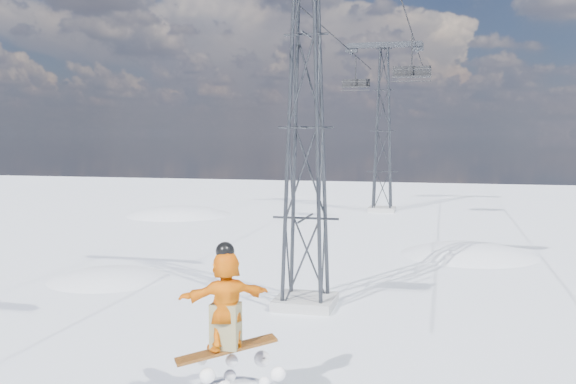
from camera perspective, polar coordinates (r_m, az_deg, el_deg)
name	(u,v)px	position (r m, az deg, el deg)	size (l,w,h in m)	color
lift_tower_near	(306,129)	(19.36, 1.59, 5.66)	(5.20, 1.80, 11.43)	#999999
lift_tower_far	(383,131)	(44.12, 8.44, 5.35)	(5.20, 1.80, 11.43)	#999999
haul_cables	(358,15)	(31.20, 6.21, 15.40)	(4.46, 51.00, 0.06)	black
lift_chair_mid	(412,73)	(37.15, 10.94, 10.37)	(2.14, 0.62, 2.66)	black
lift_chair_far	(356,84)	(46.77, 6.04, 9.52)	(2.00, 0.58, 2.48)	black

